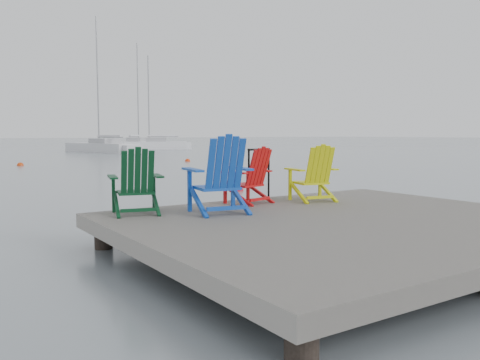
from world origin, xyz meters
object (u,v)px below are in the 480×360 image
handrail (259,168)px  sailboat_mid (138,145)px  chair_red (250,176)px  chair_blue (220,175)px  sailboat_far (153,146)px  chair_yellow (314,173)px  buoy_d (118,152)px  chair_green (136,181)px  sailboat_near (102,148)px  buoy_a (238,191)px  buoy_c (188,161)px  buoy_b (20,166)px

handrail → sailboat_mid: size_ratio=0.07×
chair_red → chair_blue: bearing=-161.5°
sailboat_far → chair_red: bearing=-176.5°
chair_red → chair_yellow: (1.07, -0.38, 0.02)m
chair_blue → buoy_d: bearing=82.4°
chair_green → sailboat_near: size_ratio=0.08×
chair_blue → sailboat_mid: 52.81m
buoy_a → buoy_d: size_ratio=0.83×
buoy_a → sailboat_far: bearing=69.6°
chair_blue → sailboat_far: size_ratio=0.11×
buoy_c → buoy_d: 17.82m
chair_green → sailboat_far: (19.63, 43.85, -0.62)m
chair_red → buoy_a: chair_red is taller
handrail → sailboat_far: sailboat_far is taller
handrail → chair_green: 2.59m
sailboat_far → buoy_d: size_ratio=24.89×
sailboat_mid → buoy_c: (-8.37, -28.39, -0.35)m
sailboat_near → buoy_c: sailboat_near is taller
chair_red → chair_yellow: bearing=-34.3°
chair_green → chair_blue: size_ratio=0.85×
sailboat_near → sailboat_mid: (7.67, 10.50, 0.00)m
buoy_c → buoy_b: bearing=173.6°
buoy_b → buoy_c: buoy_b is taller
chair_blue → chair_red: (0.97, 0.63, -0.10)m
sailboat_near → buoy_a: sailboat_near is taller
handrail → chair_blue: (-1.48, -1.10, 0.02)m
sailboat_near → sailboat_far: (7.43, 5.58, 0.00)m
chair_yellow → buoy_a: 6.27m
chair_red → buoy_c: chair_red is taller
chair_yellow → chair_red: bearing=172.6°
buoy_b → buoy_c: 9.29m
buoy_b → buoy_d: size_ratio=0.84×
chair_yellow → buoy_a: (2.22, 5.78, -0.98)m
chair_blue → buoy_b: size_ratio=3.24×
chair_yellow → buoy_c: size_ratio=2.94×
sailboat_mid → buoy_b: bearing=-84.9°
handrail → buoy_d: size_ratio=2.20×
handrail → chair_yellow: size_ratio=0.94×
handrail → chair_yellow: chair_yellow is taller
handrail → chair_blue: bearing=-143.4°
chair_green → sailboat_mid: size_ratio=0.08×
chair_red → buoy_a: bearing=44.0°
chair_red → buoy_c: 22.44m
sailboat_near → buoy_a: 33.54m
sailboat_mid → buoy_d: sailboat_mid is taller
chair_yellow → buoy_c: (8.39, 20.70, -0.98)m
buoy_d → sailboat_far: bearing=43.8°
handrail → chair_red: chair_red is taller
chair_red → buoy_d: chair_red is taller
chair_red → chair_yellow: chair_yellow is taller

